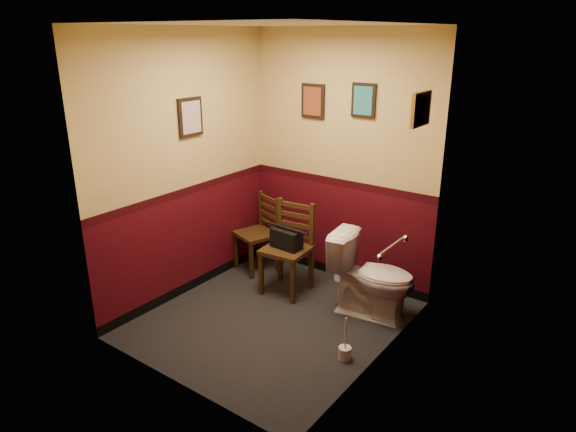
# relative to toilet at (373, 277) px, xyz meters

# --- Properties ---
(floor) EXTENTS (2.20, 2.40, 0.00)m
(floor) POSITION_rel_toilet_xyz_m (-0.72, -0.65, -0.41)
(floor) COLOR black
(floor) RESTS_ON ground
(ceiling) EXTENTS (2.20, 2.40, 0.00)m
(ceiling) POSITION_rel_toilet_xyz_m (-0.72, -0.65, 2.29)
(ceiling) COLOR silver
(ceiling) RESTS_ON ground
(wall_back) EXTENTS (2.20, 0.00, 2.70)m
(wall_back) POSITION_rel_toilet_xyz_m (-0.72, 0.55, 0.94)
(wall_back) COLOR #400811
(wall_back) RESTS_ON ground
(wall_front) EXTENTS (2.20, 0.00, 2.70)m
(wall_front) POSITION_rel_toilet_xyz_m (-0.72, -1.85, 0.94)
(wall_front) COLOR #400811
(wall_front) RESTS_ON ground
(wall_left) EXTENTS (0.00, 2.40, 2.70)m
(wall_left) POSITION_rel_toilet_xyz_m (-1.82, -0.65, 0.94)
(wall_left) COLOR #400811
(wall_left) RESTS_ON ground
(wall_right) EXTENTS (0.00, 2.40, 2.70)m
(wall_right) POSITION_rel_toilet_xyz_m (0.38, -0.65, 0.94)
(wall_right) COLOR #400811
(wall_right) RESTS_ON ground
(grab_bar) EXTENTS (0.05, 0.56, 0.06)m
(grab_bar) POSITION_rel_toilet_xyz_m (0.35, -0.40, 0.54)
(grab_bar) COLOR silver
(grab_bar) RESTS_ON wall_right
(framed_print_back_a) EXTENTS (0.28, 0.04, 0.36)m
(framed_print_back_a) POSITION_rel_toilet_xyz_m (-1.07, 0.53, 1.54)
(framed_print_back_a) COLOR black
(framed_print_back_a) RESTS_ON wall_back
(framed_print_back_b) EXTENTS (0.26, 0.04, 0.34)m
(framed_print_back_b) POSITION_rel_toilet_xyz_m (-0.47, 0.53, 1.59)
(framed_print_back_b) COLOR black
(framed_print_back_b) RESTS_ON wall_back
(framed_print_left) EXTENTS (0.04, 0.30, 0.38)m
(framed_print_left) POSITION_rel_toilet_xyz_m (-1.80, -0.55, 1.44)
(framed_print_left) COLOR black
(framed_print_left) RESTS_ON wall_left
(framed_print_right) EXTENTS (0.04, 0.34, 0.28)m
(framed_print_right) POSITION_rel_toilet_xyz_m (0.36, -0.05, 1.64)
(framed_print_right) COLOR olive
(framed_print_right) RESTS_ON wall_right
(toilet) EXTENTS (0.89, 0.57, 0.82)m
(toilet) POSITION_rel_toilet_xyz_m (0.00, 0.00, 0.00)
(toilet) COLOR white
(toilet) RESTS_ON floor
(toilet_brush) EXTENTS (0.11, 0.11, 0.40)m
(toilet_brush) POSITION_rel_toilet_xyz_m (0.17, -0.79, -0.34)
(toilet_brush) COLOR silver
(toilet_brush) RESTS_ON floor
(chair_left) EXTENTS (0.53, 0.53, 0.89)m
(chair_left) POSITION_rel_toilet_xyz_m (-1.56, 0.18, 0.04)
(chair_left) COLOR #402913
(chair_left) RESTS_ON floor
(chair_right) EXTENTS (0.49, 0.49, 0.97)m
(chair_right) POSITION_rel_toilet_xyz_m (-0.96, -0.06, 0.08)
(chair_right) COLOR #402913
(chair_right) RESTS_ON floor
(handbag) EXTENTS (0.33, 0.18, 0.24)m
(handbag) POSITION_rel_toilet_xyz_m (-0.96, -0.10, 0.20)
(handbag) COLOR black
(handbag) RESTS_ON chair_right
(tp_stack) EXTENTS (0.22, 0.14, 0.29)m
(tp_stack) POSITION_rel_toilet_xyz_m (-0.58, 0.45, -0.29)
(tp_stack) COLOR silver
(tp_stack) RESTS_ON floor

